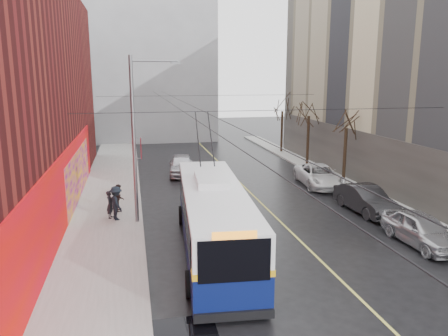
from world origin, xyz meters
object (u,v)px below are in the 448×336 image
(trolleybus, at_px, (214,218))
(pedestrian_b, at_px, (119,198))
(tree_mid, at_px, (309,107))
(parked_car_a, at_px, (421,229))
(tree_far, at_px, (283,104))
(parked_car_b, at_px, (366,199))
(parked_car_c, at_px, (319,176))
(streetlight_pole, at_px, (137,136))
(following_car, at_px, (182,165))
(pedestrian_a, at_px, (110,204))
(pedestrian_c, at_px, (116,203))
(tree_near, at_px, (347,118))

(trolleybus, bearing_deg, pedestrian_b, 127.09)
(tree_mid, height_order, parked_car_a, tree_mid)
(tree_far, xyz_separation_m, parked_car_b, (-2.00, -20.69, -4.34))
(parked_car_a, bearing_deg, parked_car_b, 88.47)
(parked_car_c, xyz_separation_m, pedestrian_b, (-14.26, -3.70, 0.18))
(tree_mid, bearing_deg, streetlight_pole, -139.35)
(tree_mid, relative_size, following_car, 1.36)
(trolleybus, height_order, following_car, trolleybus)
(parked_car_b, xyz_separation_m, following_car, (-9.53, 12.27, 0.04))
(following_car, relative_size, pedestrian_a, 3.13)
(parked_car_b, bearing_deg, streetlight_pole, 174.13)
(trolleybus, relative_size, parked_car_c, 2.28)
(pedestrian_c, bearing_deg, following_car, -45.47)
(tree_mid, height_order, tree_far, tree_mid)
(parked_car_a, bearing_deg, following_car, 117.48)
(tree_mid, xyz_separation_m, parked_car_a, (-2.05, -18.92, -4.47))
(tree_far, xyz_separation_m, pedestrian_a, (-16.75, -19.12, -4.21))
(following_car, bearing_deg, trolleybus, -85.41)
(streetlight_pole, bearing_deg, parked_car_a, -24.35)
(parked_car_a, height_order, following_car, following_car)
(streetlight_pole, relative_size, parked_car_a, 1.95)
(streetlight_pole, bearing_deg, tree_far, 52.88)
(trolleybus, height_order, parked_car_a, trolleybus)
(streetlight_pole, height_order, following_car, streetlight_pole)
(streetlight_pole, xyz_separation_m, parked_car_c, (13.11, 5.85, -4.08))
(tree_near, height_order, parked_car_c, tree_near)
(tree_near, relative_size, parked_car_b, 1.32)
(pedestrian_a, bearing_deg, following_car, -12.35)
(following_car, distance_m, pedestrian_b, 10.55)
(tree_near, relative_size, pedestrian_b, 3.99)
(parked_car_b, distance_m, pedestrian_c, 14.45)
(tree_far, xyz_separation_m, trolleybus, (-11.91, -24.70, -3.49))
(pedestrian_c, bearing_deg, tree_far, -61.82)
(tree_far, bearing_deg, streetlight_pole, -127.12)
(trolleybus, distance_m, pedestrian_b, 8.17)
(tree_mid, relative_size, pedestrian_a, 4.28)
(tree_mid, relative_size, pedestrian_b, 4.17)
(tree_near, relative_size, pedestrian_c, 3.38)
(following_car, bearing_deg, streetlight_pole, -101.39)
(streetlight_pole, relative_size, parked_car_b, 1.86)
(trolleybus, bearing_deg, parked_car_b, 26.55)
(following_car, bearing_deg, parked_car_c, -25.14)
(following_car, bearing_deg, parked_car_b, -46.24)
(following_car, bearing_deg, tree_far, 42.05)
(trolleybus, distance_m, parked_car_a, 9.97)
(tree_near, height_order, parked_car_a, tree_near)
(tree_near, xyz_separation_m, trolleybus, (-11.91, -10.70, -3.33))
(parked_car_b, xyz_separation_m, pedestrian_b, (-14.29, 2.85, 0.15))
(parked_car_c, distance_m, pedestrian_c, 15.33)
(following_car, distance_m, pedestrian_a, 11.89)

